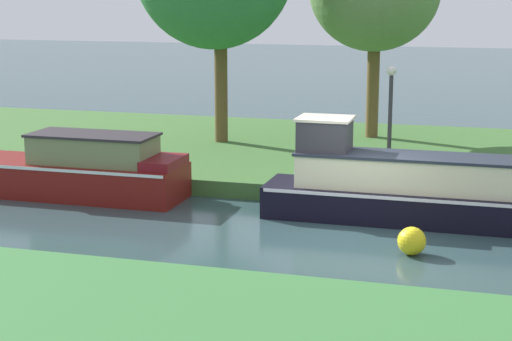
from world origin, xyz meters
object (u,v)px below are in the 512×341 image
maroon_narrowboat (83,171)px  mooring_post_far (468,175)px  black_barge (444,193)px  channel_buoy (412,241)px  lamp_post (390,106)px

maroon_narrowboat → mooring_post_far: 8.95m
black_barge → mooring_post_far: size_ratio=10.27×
mooring_post_far → black_barge: bearing=-108.8°
maroon_narrowboat → mooring_post_far: maroon_narrowboat is taller
black_barge → channel_buoy: black_barge is taller
maroon_narrowboat → mooring_post_far: size_ratio=6.45×
channel_buoy → mooring_post_far: bearing=76.9°
lamp_post → channel_buoy: size_ratio=5.00×
lamp_post → mooring_post_far: size_ratio=3.30×
maroon_narrowboat → black_barge: bearing=0.0°
channel_buoy → maroon_narrowboat: bearing=163.5°
black_barge → lamp_post: bearing=119.8°
black_barge → lamp_post: 3.36m
mooring_post_far → channel_buoy: 3.75m
lamp_post → black_barge: bearing=-60.2°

